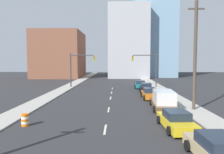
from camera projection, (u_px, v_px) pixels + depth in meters
The scene contains 20 objects.
sidewalk_left at pixel (74, 83), 48.78m from camera, with size 2.48×93.68×0.13m.
sidewalk_right at pixel (152, 84), 48.38m from camera, with size 2.48×93.68×0.13m.
lane_stripe_at_14m at pixel (105, 129), 16.05m from camera, with size 0.16×2.40×0.01m, color beige.
lane_stripe_at_21m at pixel (109, 110), 22.59m from camera, with size 0.16×2.40×0.01m, color beige.
lane_stripe_at_28m at pixel (111, 98), 29.76m from camera, with size 0.16×2.40×0.01m, color beige.
lane_stripe_at_33m at pixel (112, 93), 34.93m from camera, with size 0.16×2.40×0.01m, color beige.
lane_stripe_at_38m at pixel (112, 88), 40.20m from camera, with size 0.16×2.40×0.01m, color beige.
building_brick_left at pixel (60, 55), 67.97m from camera, with size 14.00×16.00×14.05m.
building_office_center at pixel (127, 43), 71.19m from camera, with size 12.00×20.00×21.66m.
building_glass_right at pixel (152, 16), 74.30m from camera, with size 13.00×20.00×40.52m.
traffic_signal_left at pixel (78, 65), 41.86m from camera, with size 4.80×0.35×6.56m.
traffic_signal_right at pixel (149, 65), 41.54m from camera, with size 4.80×0.35×6.56m.
utility_pole_right_mid at pixel (195, 55), 21.80m from camera, with size 1.60×0.32×10.97m.
traffic_barrel at pixel (25, 120), 16.85m from camera, with size 0.56×0.56×0.95m.
sedan_tan at pixel (218, 151), 10.63m from camera, with size 2.29×4.88×1.40m.
sedan_yellow at pixel (176, 121), 16.08m from camera, with size 2.28×4.71×1.38m.
box_truck_brown at pixel (164, 100), 22.86m from camera, with size 2.71×5.98×1.95m.
sedan_orange at pixel (150, 94), 29.27m from camera, with size 2.07×4.56×1.45m.
sedan_black at pixel (146, 88), 35.66m from camera, with size 2.27×4.48×1.45m.
sedan_teal at pixel (140, 85), 40.88m from camera, with size 2.30×4.43×1.39m.
Camera 1 is at (0.87, -1.51, 5.00)m, focal length 35.00 mm.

